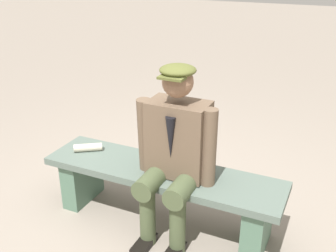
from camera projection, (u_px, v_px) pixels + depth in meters
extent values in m
plane|color=gray|center=(162.00, 221.00, 3.04)|extent=(30.00, 30.00, 0.00)
cube|color=#56665C|center=(161.00, 173.00, 2.87)|extent=(1.77, 0.45, 0.05)
cube|color=#4E705B|center=(257.00, 224.00, 2.68)|extent=(0.14, 0.38, 0.40)
cube|color=#4E705B|center=(83.00, 178.00, 3.24)|extent=(0.14, 0.38, 0.40)
cube|color=brown|center=(178.00, 138.00, 2.70)|extent=(0.41, 0.24, 0.53)
cylinder|color=#1E2338|center=(179.00, 106.00, 2.61)|extent=(0.22, 0.22, 0.06)
cone|color=black|center=(171.00, 138.00, 2.57)|extent=(0.07, 0.07, 0.29)
sphere|color=#8C664C|center=(178.00, 82.00, 2.52)|extent=(0.20, 0.20, 0.20)
ellipsoid|color=#525728|center=(178.00, 70.00, 2.49)|extent=(0.24, 0.24, 0.07)
cube|color=#525728|center=(172.00, 78.00, 2.42)|extent=(0.16, 0.09, 0.02)
cylinder|color=#485436|center=(186.00, 185.00, 2.65)|extent=(0.15, 0.43, 0.15)
cylinder|color=#485436|center=(177.00, 224.00, 2.64)|extent=(0.11, 0.11, 0.46)
cylinder|color=brown|center=(209.00, 150.00, 2.58)|extent=(0.10, 0.11, 0.57)
cylinder|color=#485436|center=(156.00, 177.00, 2.74)|extent=(0.15, 0.43, 0.15)
cylinder|color=#485436|center=(148.00, 215.00, 2.72)|extent=(0.11, 0.11, 0.46)
cube|color=black|center=(144.00, 244.00, 2.76)|extent=(0.10, 0.24, 0.05)
cylinder|color=brown|center=(145.00, 137.00, 2.77)|extent=(0.11, 0.14, 0.57)
cylinder|color=beige|center=(88.00, 147.00, 3.11)|extent=(0.21, 0.17, 0.06)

